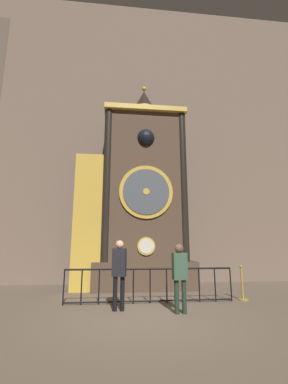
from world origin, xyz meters
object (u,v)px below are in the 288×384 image
at_px(clock_tower, 136,198).
at_px(stanchion_post, 243,289).
at_px(visitor_far, 180,271).
at_px(visitor_near, 119,268).

distance_m(clock_tower, stanchion_post, 4.90).
bearing_deg(visitor_far, clock_tower, 97.88).
xyz_separation_m(clock_tower, visitor_near, (-0.66, -3.19, -2.41)).
bearing_deg(clock_tower, stanchion_post, -37.81).
relative_size(visitor_near, stanchion_post, 1.71).
bearing_deg(clock_tower, visitor_near, -101.75).
distance_m(visitor_near, stanchion_post, 3.83).
bearing_deg(visitor_near, stanchion_post, 25.68).
relative_size(clock_tower, visitor_near, 4.93).
bearing_deg(visitor_near, visitor_far, -3.89).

